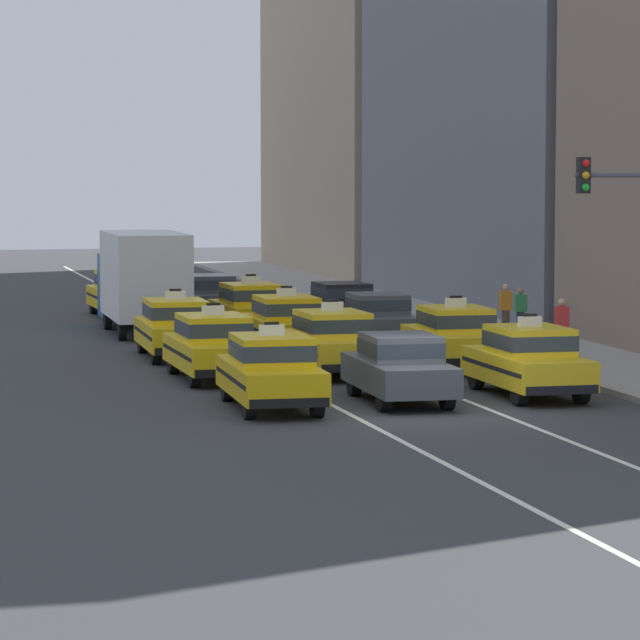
{
  "coord_description": "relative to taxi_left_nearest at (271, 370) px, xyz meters",
  "views": [
    {
      "loc": [
        -11.68,
        -37.75,
        5.42
      ],
      "look_at": [
        -0.08,
        9.13,
        1.3
      ],
      "focal_mm": 102.4,
      "sensor_mm": 36.0,
      "label": 1
    }
  ],
  "objects": [
    {
      "name": "ground_plane",
      "position": [
        3.09,
        -1.5,
        -0.88
      ],
      "size": [
        160.0,
        160.0,
        0.0
      ],
      "primitive_type": "plane",
      "color": "#353538"
    },
    {
      "name": "lane_stripe_left_center",
      "position": [
        1.49,
        18.5,
        -0.87
      ],
      "size": [
        0.14,
        80.0,
        0.01
      ],
      "primitive_type": "cube",
      "color": "silver",
      "rests_on": "ground"
    },
    {
      "name": "lane_stripe_center_right",
      "position": [
        4.69,
        18.5,
        -0.87
      ],
      "size": [
        0.14,
        80.0,
        0.01
      ],
      "primitive_type": "cube",
      "color": "silver",
      "rests_on": "ground"
    },
    {
      "name": "sidewalk_curb",
      "position": [
        10.29,
        13.5,
        -0.8
      ],
      "size": [
        4.0,
        90.0,
        0.15
      ],
      "primitive_type": "cube",
      "color": "#9E9993",
      "rests_on": "ground"
    },
    {
      "name": "taxi_left_nearest",
      "position": [
        0.0,
        0.0,
        0.0
      ],
      "size": [
        1.98,
        4.62,
        1.96
      ],
      "color": "black",
      "rests_on": "ground"
    },
    {
      "name": "taxi_left_second",
      "position": [
        -0.25,
        5.76,
        0.0
      ],
      "size": [
        1.85,
        4.57,
        1.96
      ],
      "color": "black",
      "rests_on": "ground"
    },
    {
      "name": "taxi_left_third",
      "position": [
        -0.31,
        11.15,
        0.0
      ],
      "size": [
        1.93,
        4.6,
        1.96
      ],
      "color": "black",
      "rests_on": "ground"
    },
    {
      "name": "box_truck_left_fourth",
      "position": [
        -0.09,
        19.02,
        0.9
      ],
      "size": [
        2.37,
        6.99,
        3.27
      ],
      "color": "black",
      "rests_on": "ground"
    },
    {
      "name": "taxi_left_fifth",
      "position": [
        0.09,
        25.51,
        0.0
      ],
      "size": [
        1.95,
        4.61,
        1.96
      ],
      "color": "black",
      "rests_on": "ground"
    },
    {
      "name": "sedan_center_nearest",
      "position": [
        3.08,
        0.37,
        -0.03
      ],
      "size": [
        1.87,
        4.35,
        1.58
      ],
      "color": "black",
      "rests_on": "ground"
    },
    {
      "name": "taxi_center_second",
      "position": [
        2.95,
        6.17,
        0.0
      ],
      "size": [
        1.9,
        4.59,
        1.96
      ],
      "color": "black",
      "rests_on": "ground"
    },
    {
      "name": "taxi_center_third",
      "position": [
        2.98,
        11.63,
        0.0
      ],
      "size": [
        1.86,
        4.58,
        1.96
      ],
      "color": "black",
      "rests_on": "ground"
    },
    {
      "name": "taxi_center_fourth",
      "position": [
        3.13,
        17.37,
        0.0
      ],
      "size": [
        1.95,
        4.61,
        1.96
      ],
      "color": "black",
      "rests_on": "ground"
    },
    {
      "name": "sedan_center_fifth",
      "position": [
        2.95,
        23.47,
        -0.03
      ],
      "size": [
        1.94,
        4.37,
        1.58
      ],
      "color": "black",
      "rests_on": "ground"
    },
    {
      "name": "taxi_right_nearest",
      "position": [
        6.31,
        0.72,
        0.0
      ],
      "size": [
        1.83,
        4.56,
        1.96
      ],
      "color": "black",
      "rests_on": "ground"
    },
    {
      "name": "taxi_right_second",
      "position": [
        6.48,
        6.74,
        0.0
      ],
      "size": [
        1.97,
        4.62,
        1.96
      ],
      "color": "black",
      "rests_on": "ground"
    },
    {
      "name": "sedan_right_third",
      "position": [
        6.14,
        13.15,
        -0.03
      ],
      "size": [
        1.89,
        4.35,
        1.58
      ],
      "color": "black",
      "rests_on": "ground"
    },
    {
      "name": "sedan_right_fourth",
      "position": [
        6.35,
        18.25,
        -0.03
      ],
      "size": [
        1.91,
        4.36,
        1.58
      ],
      "color": "black",
      "rests_on": "ground"
    },
    {
      "name": "pedestrian_near_crosswalk",
      "position": [
        9.37,
        6.35,
        0.13
      ],
      "size": [
        0.47,
        0.24,
        1.7
      ],
      "color": "#473828",
      "rests_on": "sidewalk_curb"
    },
    {
      "name": "pedestrian_by_storefront",
      "position": [
        9.93,
        12.37,
        0.14
      ],
      "size": [
        0.36,
        0.24,
        1.71
      ],
      "color": "#473828",
      "rests_on": "sidewalk_curb"
    },
    {
      "name": "pedestrian_trailing",
      "position": [
        10.64,
        13.0,
        0.04
      ],
      "size": [
        0.47,
        0.24,
        1.54
      ],
      "color": "#23232D",
      "rests_on": "sidewalk_curb"
    },
    {
      "name": "fire_hydrant",
      "position": [
        8.77,
        4.08,
        -0.33
      ],
      "size": [
        0.36,
        0.22,
        0.73
      ],
      "color": "red",
      "rests_on": "sidewalk_curb"
    }
  ]
}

